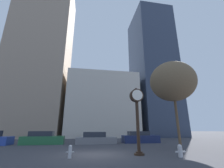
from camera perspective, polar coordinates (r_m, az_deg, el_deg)
ground_plane at (r=11.37m, az=-6.31°, el=-25.09°), size 200.00×200.00×0.00m
building_tall_tower at (r=40.96m, az=-24.89°, el=10.54°), size 12.35×12.00×38.78m
building_storefront_row at (r=35.78m, az=-4.06°, el=-8.47°), size 15.17×12.00×13.63m
building_glass_modern at (r=42.02m, az=15.02°, el=5.03°), size 9.19×12.00×33.74m
street_clock at (r=11.08m, az=9.52°, el=-9.48°), size 0.95×0.68×4.63m
car_green at (r=19.96m, az=-24.82°, el=-18.37°), size 4.66×1.96×1.43m
car_grey at (r=19.13m, az=-6.28°, el=-20.00°), size 4.74×1.92×1.34m
car_navy at (r=20.69m, az=10.58°, el=-19.48°), size 4.59×2.01×1.40m
fire_hydrant_near at (r=11.01m, az=24.53°, el=-22.08°), size 0.64×0.28×0.75m
fire_hydrant_far at (r=10.14m, az=-15.66°, el=-23.47°), size 0.48×0.21×0.75m
bare_tree at (r=16.22m, az=22.07°, el=0.89°), size 4.43×4.43×8.25m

